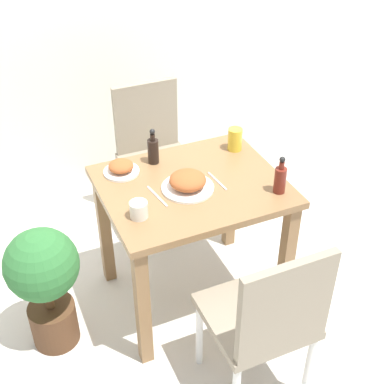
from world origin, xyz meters
name	(u,v)px	position (x,y,z in m)	size (l,w,h in m)	color
ground_plane	(192,292)	(0.00, 0.00, 0.00)	(16.00, 16.00, 0.00)	beige
dining_table	(192,206)	(0.00, 0.00, 0.60)	(0.86, 0.71, 0.74)	olive
chair_near	(267,317)	(0.03, -0.69, 0.50)	(0.42, 0.42, 0.89)	gray
chair_far	(154,149)	(0.07, 0.75, 0.50)	(0.42, 0.42, 0.89)	gray
food_plate	(188,182)	(-0.04, -0.03, 0.77)	(0.25, 0.25, 0.09)	white
side_plate	(121,168)	(-0.28, 0.23, 0.76)	(0.18, 0.18, 0.06)	white
drink_cup	(139,210)	(-0.32, -0.14, 0.77)	(0.08, 0.08, 0.08)	silver
juice_glass	(235,139)	(0.33, 0.20, 0.80)	(0.07, 0.07, 0.12)	gold
sauce_bottle	(280,179)	(0.34, -0.22, 0.81)	(0.06, 0.06, 0.19)	maroon
condiment_bottle	(153,150)	(-0.10, 0.25, 0.81)	(0.06, 0.06, 0.19)	black
fork_utensil	(157,196)	(-0.19, -0.03, 0.74)	(0.04, 0.18, 0.00)	silver
spoon_utensil	(217,181)	(0.12, -0.03, 0.74)	(0.02, 0.17, 0.00)	silver
potted_plant_left	(45,279)	(-0.75, -0.01, 0.42)	(0.34, 0.34, 0.68)	#51331E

